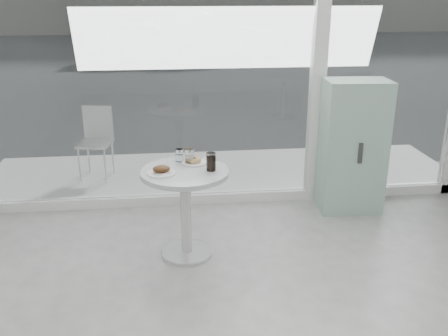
{
  "coord_description": "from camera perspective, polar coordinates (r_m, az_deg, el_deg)",
  "views": [
    {
      "loc": [
        -0.6,
        -1.91,
        2.16
      ],
      "look_at": [
        -0.2,
        1.7,
        0.85
      ],
      "focal_mm": 40.0,
      "sensor_mm": 36.0,
      "label": 1
    }
  ],
  "objects": [
    {
      "name": "plate_donut",
      "position": [
        4.21,
        -3.43,
        0.77
      ],
      "size": [
        0.21,
        0.21,
        0.05
      ],
      "color": "white",
      "rests_on": "main_table"
    },
    {
      "name": "main_table",
      "position": [
        4.14,
        -4.44,
        -3.12
      ],
      "size": [
        0.72,
        0.72,
        0.77
      ],
      "color": "silver",
      "rests_on": "ground"
    },
    {
      "name": "plate_fritter",
      "position": [
        4.0,
        -7.12,
        -0.29
      ],
      "size": [
        0.23,
        0.23,
        0.07
      ],
      "color": "white",
      "rests_on": "main_table"
    },
    {
      "name": "cola_glass",
      "position": [
        4.03,
        -1.49,
        0.69
      ],
      "size": [
        0.08,
        0.08,
        0.15
      ],
      "color": "white",
      "rests_on": "main_table"
    },
    {
      "name": "mint_cabinet",
      "position": [
        5.16,
        14.48,
        2.37
      ],
      "size": [
        0.64,
        0.45,
        1.34
      ],
      "rotation": [
        0.0,
        0.0,
        -0.05
      ],
      "color": "#92BBAA",
      "rests_on": "ground"
    },
    {
      "name": "storefront",
      "position": [
        4.98,
        1.54,
        14.64
      ],
      "size": [
        5.0,
        0.14,
        3.0
      ],
      "color": "white",
      "rests_on": "ground"
    },
    {
      "name": "water_tumbler_b",
      "position": [
        4.19,
        -3.96,
        1.22
      ],
      "size": [
        0.08,
        0.08,
        0.13
      ],
      "color": "white",
      "rests_on": "main_table"
    },
    {
      "name": "water_tumbler_a",
      "position": [
        4.26,
        -5.11,
        1.39
      ],
      "size": [
        0.07,
        0.07,
        0.11
      ],
      "color": "white",
      "rests_on": "main_table"
    },
    {
      "name": "patio_deck",
      "position": [
        6.13,
        -0.3,
        -0.56
      ],
      "size": [
        5.6,
        1.6,
        0.05
      ],
      "primitive_type": "cube",
      "color": "silver",
      "rests_on": "ground"
    },
    {
      "name": "room_shell",
      "position": [
        1.5,
        17.61,
        9.1
      ],
      "size": [
        6.0,
        6.0,
        6.0
      ],
      "color": "white",
      "rests_on": "ground"
    },
    {
      "name": "street",
      "position": [
        18.05,
        -4.48,
        12.9
      ],
      "size": [
        40.0,
        24.0,
        0.0
      ],
      "primitive_type": "cube",
      "color": "#323232",
      "rests_on": "ground"
    },
    {
      "name": "car_silver",
      "position": [
        16.5,
        -1.45,
        14.82
      ],
      "size": [
        4.55,
        2.22,
        1.44
      ],
      "primitive_type": "imported",
      "rotation": [
        0.0,
        0.0,
        1.74
      ],
      "color": "#999CA0",
      "rests_on": "street"
    },
    {
      "name": "car_white",
      "position": [
        15.9,
        -8.73,
        14.17
      ],
      "size": [
        3.84,
        1.6,
        1.3
      ],
      "primitive_type": "imported",
      "rotation": [
        0.0,
        0.0,
        1.59
      ],
      "color": "silver",
      "rests_on": "street"
    },
    {
      "name": "patio_chair",
      "position": [
        6.04,
        -14.38,
        3.42
      ],
      "size": [
        0.42,
        0.42,
        0.82
      ],
      "rotation": [
        0.0,
        0.0,
        -0.2
      ],
      "color": "silver",
      "rests_on": "patio_deck"
    }
  ]
}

